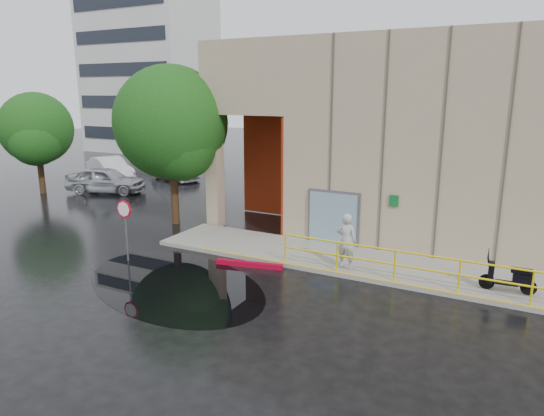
{
  "coord_description": "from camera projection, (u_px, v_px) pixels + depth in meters",
  "views": [
    {
      "loc": [
        6.54,
        -11.23,
        5.93
      ],
      "look_at": [
        -0.94,
        3.0,
        2.07
      ],
      "focal_mm": 32.0,
      "sensor_mm": 36.0,
      "label": 1
    }
  ],
  "objects": [
    {
      "name": "ground",
      "position": [
        253.0,
        302.0,
        14.01
      ],
      "size": [
        120.0,
        120.0,
        0.0
      ],
      "primitive_type": "plane",
      "color": "black",
      "rests_on": "ground"
    },
    {
      "name": "sidewalk",
      "position": [
        425.0,
        273.0,
        16.06
      ],
      "size": [
        20.0,
        3.0,
        0.15
      ],
      "primitive_type": "cube",
      "color": "gray",
      "rests_on": "ground"
    },
    {
      "name": "building",
      "position": [
        489.0,
        134.0,
        20.18
      ],
      "size": [
        20.0,
        10.17,
        8.0
      ],
      "color": "tan",
      "rests_on": "ground"
    },
    {
      "name": "guardrail",
      "position": [
        426.0,
        270.0,
        14.64
      ],
      "size": [
        9.56,
        0.06,
        1.03
      ],
      "color": "yellow",
      "rests_on": "sidewalk"
    },
    {
      "name": "distant_building",
      "position": [
        150.0,
        76.0,
        49.0
      ],
      "size": [
        12.0,
        8.08,
        15.0
      ],
      "color": "beige",
      "rests_on": "ground"
    },
    {
      "name": "person",
      "position": [
        346.0,
        241.0,
        16.1
      ],
      "size": [
        0.72,
        0.5,
        1.9
      ],
      "primitive_type": "imported",
      "rotation": [
        0.0,
        0.0,
        3.08
      ],
      "color": "#B8B8BD",
      "rests_on": "sidewalk"
    },
    {
      "name": "scooter",
      "position": [
        510.0,
        270.0,
        14.23
      ],
      "size": [
        1.59,
        0.61,
        1.21
      ],
      "rotation": [
        0.0,
        0.0,
        0.07
      ],
      "color": "black",
      "rests_on": "sidewalk"
    },
    {
      "name": "stop_sign",
      "position": [
        125.0,
        216.0,
        17.07
      ],
      "size": [
        0.68,
        0.09,
        2.27
      ],
      "rotation": [
        0.0,
        0.0,
        -0.39
      ],
      "color": "slate",
      "rests_on": "ground"
    },
    {
      "name": "red_curb",
      "position": [
        249.0,
        264.0,
        16.85
      ],
      "size": [
        2.38,
        0.68,
        0.18
      ],
      "primitive_type": "cube",
      "rotation": [
        0.0,
        0.0,
        0.21
      ],
      "color": "#9C021D",
      "rests_on": "ground"
    },
    {
      "name": "puddle",
      "position": [
        174.0,
        283.0,
        15.4
      ],
      "size": [
        8.45,
        6.85,
        0.01
      ],
      "primitive_type": "cube",
      "rotation": [
        0.0,
        0.0,
        -0.37
      ],
      "color": "black",
      "rests_on": "ground"
    },
    {
      "name": "car_a",
      "position": [
        106.0,
        180.0,
        29.06
      ],
      "size": [
        5.0,
        3.31,
        1.58
      ],
      "primitive_type": "imported",
      "rotation": [
        0.0,
        0.0,
        1.91
      ],
      "color": "silver",
      "rests_on": "ground"
    },
    {
      "name": "car_b",
      "position": [
        110.0,
        169.0,
        33.25
      ],
      "size": [
        5.1,
        3.47,
        1.59
      ],
      "primitive_type": "imported",
      "rotation": [
        0.0,
        0.0,
        1.16
      ],
      "color": "silver",
      "rests_on": "ground"
    },
    {
      "name": "car_c",
      "position": [
        174.0,
        171.0,
        33.43
      ],
      "size": [
        4.55,
        2.8,
        1.23
      ],
      "primitive_type": "imported",
      "rotation": [
        0.0,
        0.0,
        1.3
      ],
      "color": "silver",
      "rests_on": "ground"
    },
    {
      "name": "tree_near",
      "position": [
        173.0,
        127.0,
        21.35
      ],
      "size": [
        5.03,
        5.03,
        7.14
      ],
      "rotation": [
        0.0,
        0.0,
        0.41
      ],
      "color": "#321E10",
      "rests_on": "ground"
    },
    {
      "name": "tree_far",
      "position": [
        36.0,
        131.0,
        28.16
      ],
      "size": [
        4.18,
        4.18,
        5.95
      ],
      "rotation": [
        0.0,
        0.0,
        -0.28
      ],
      "color": "#321E10",
      "rests_on": "ground"
    }
  ]
}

